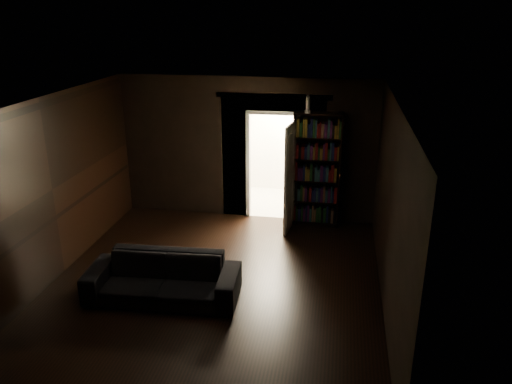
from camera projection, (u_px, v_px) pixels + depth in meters
ground at (215, 284)px, 7.66m from camera, size 5.50×5.50×0.00m
room_walls at (227, 160)px, 8.07m from camera, size 5.02×5.61×2.84m
kitchen_alcove at (280, 145)px, 10.74m from camera, size 2.20×1.80×2.60m
sofa at (162, 272)px, 7.18m from camera, size 2.24×1.06×0.84m
bookshelf at (316, 170)px, 9.46m from camera, size 0.95×0.55×2.20m
refrigerator at (308, 161)px, 11.00m from camera, size 0.78×0.73×1.65m
door at (291, 177)px, 9.30m from camera, size 0.17×0.85×2.05m
figurine at (308, 104)px, 8.99m from camera, size 0.13×0.13×0.33m
bottles at (307, 119)px, 10.56m from camera, size 0.64×0.12×0.26m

